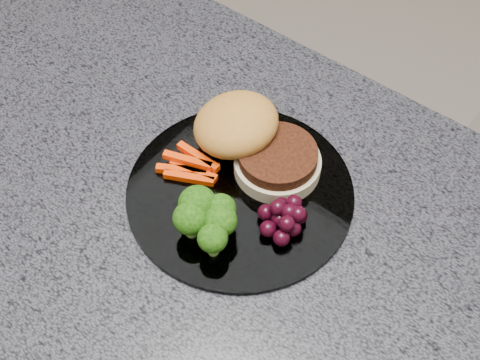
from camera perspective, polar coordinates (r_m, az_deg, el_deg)
countertop at (r=0.76m, az=-2.35°, el=-4.24°), size 1.20×0.60×0.04m
plate at (r=0.76m, az=0.00°, el=-1.04°), size 0.26×0.26×0.01m
burger at (r=0.78m, az=0.90°, el=3.45°), size 0.19×0.12×0.06m
carrot_sticks at (r=0.78m, az=-4.22°, el=1.17°), size 0.07×0.05×0.02m
broccoli at (r=0.71m, az=-2.92°, el=-3.10°), size 0.08×0.07×0.05m
grape_bunch at (r=0.72m, az=3.81°, el=-3.20°), size 0.05×0.06×0.03m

